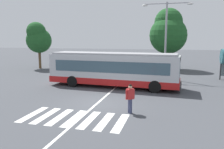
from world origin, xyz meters
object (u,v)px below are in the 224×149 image
object	(u,v)px
city_transit_bus	(113,69)
twin_arm_street_lamp	(166,31)
parked_car_silver	(123,66)
background_tree_right	(168,31)
parked_car_black	(146,66)
pedestrian_crossing_street	(130,97)
parked_car_blue	(105,65)
background_tree_left	(38,38)

from	to	relation	value
city_transit_bus	twin_arm_street_lamp	size ratio (longest dim) A/B	1.47
parked_car_silver	background_tree_right	world-z (taller)	background_tree_right
background_tree_right	parked_car_black	bearing A→B (deg)	-127.94
pedestrian_crossing_street	parked_car_blue	bearing A→B (deg)	111.47
parked_car_silver	twin_arm_street_lamp	distance (m)	7.88
city_transit_bus	background_tree_right	distance (m)	14.59
city_transit_bus	parked_car_black	xyz separation A→B (m)	(1.78, 9.99, -0.82)
city_transit_bus	parked_car_black	size ratio (longest dim) A/B	2.55
pedestrian_crossing_street	parked_car_black	distance (m)	16.81
parked_car_black	twin_arm_street_lamp	size ratio (longest dim) A/B	0.57
parked_car_silver	twin_arm_street_lamp	size ratio (longest dim) A/B	0.56
parked_car_silver	parked_car_black	distance (m)	2.93
city_transit_bus	parked_car_silver	xyz separation A→B (m)	(-1.06, 9.26, -0.82)
city_transit_bus	twin_arm_street_lamp	xyz separation A→B (m)	(4.34, 5.47, 3.49)
parked_car_black	background_tree_left	xyz separation A→B (m)	(-15.33, -0.58, 3.65)
city_transit_bus	background_tree_right	bearing A→B (deg)	71.70
parked_car_silver	parked_car_blue	bearing A→B (deg)	166.36
twin_arm_street_lamp	parked_car_silver	bearing A→B (deg)	144.92
pedestrian_crossing_street	parked_car_silver	xyz separation A→B (m)	(-3.84, 16.05, -0.20)
parked_car_blue	parked_car_silver	world-z (taller)	same
parked_car_silver	background_tree_left	distance (m)	13.01
pedestrian_crossing_street	parked_car_silver	bearing A→B (deg)	103.44
parked_car_blue	twin_arm_street_lamp	size ratio (longest dim) A/B	0.57
parked_car_silver	city_transit_bus	bearing A→B (deg)	-83.46
parked_car_blue	parked_car_black	distance (m)	5.58
parked_car_silver	background_tree_right	size ratio (longest dim) A/B	0.53
parked_car_blue	background_tree_left	bearing A→B (deg)	-177.02
parked_car_blue	background_tree_right	xyz separation A→B (m)	(8.23, 3.47, 4.53)
parked_car_blue	twin_arm_street_lamp	world-z (taller)	twin_arm_street_lamp
city_transit_bus	pedestrian_crossing_street	bearing A→B (deg)	-67.77
city_transit_bus	background_tree_left	distance (m)	16.74
pedestrian_crossing_street	twin_arm_street_lamp	xyz separation A→B (m)	(1.56, 12.25, 4.11)
parked_car_blue	parked_car_black	size ratio (longest dim) A/B	0.99
pedestrian_crossing_street	background_tree_right	bearing A→B (deg)	85.30
parked_car_blue	background_tree_left	size ratio (longest dim) A/B	0.69
city_transit_bus	background_tree_left	bearing A→B (deg)	145.20
parked_car_silver	parked_car_black	size ratio (longest dim) A/B	0.98
pedestrian_crossing_street	parked_car_silver	world-z (taller)	pedestrian_crossing_street
twin_arm_street_lamp	parked_car_blue	bearing A→B (deg)	151.29
background_tree_left	parked_car_silver	bearing A→B (deg)	-0.72
parked_car_black	background_tree_left	size ratio (longest dim) A/B	0.70
city_transit_bus	parked_car_blue	world-z (taller)	city_transit_bus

